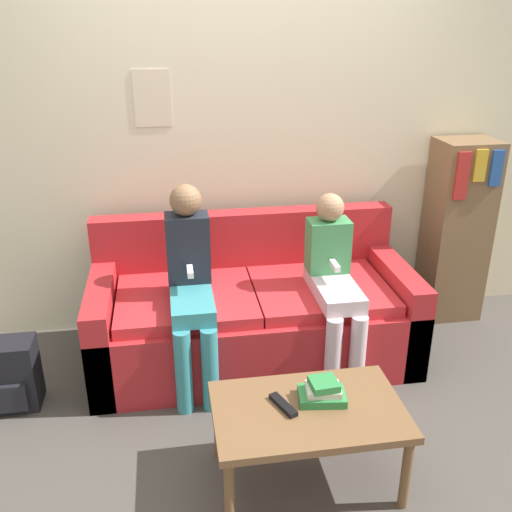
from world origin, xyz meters
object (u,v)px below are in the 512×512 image
couch (252,314)px  person_right (334,278)px  person_left (190,280)px  tv_remote (283,405)px  bookshelf (456,231)px  coffee_table (308,417)px  backpack (8,375)px

couch → person_right: size_ratio=1.82×
couch → person_left: 0.55m
person_left → tv_remote: bearing=-68.2°
couch → person_right: bearing=-25.9°
bookshelf → coffee_table: bearing=-134.5°
person_right → tv_remote: bearing=-118.9°
couch → coffee_table: size_ratio=2.28×
person_left → bookshelf: bearing=15.7°
couch → tv_remote: bearing=-91.6°
person_right → bookshelf: bearing=27.4°
coffee_table → tv_remote: tv_remote is taller
couch → person_right: (0.44, -0.21, 0.30)m
person_left → backpack: 1.10m
tv_remote → bookshelf: bookshelf is taller
couch → backpack: (-1.37, -0.30, -0.09)m
person_left → tv_remote: person_left is taller
coffee_table → person_left: size_ratio=0.73×
person_right → tv_remote: 0.98m
backpack → bookshelf: bearing=12.3°
tv_remote → backpack: 1.56m
coffee_table → person_right: 0.97m
person_right → coffee_table: bearing=-112.4°
coffee_table → bookshelf: 1.98m
couch → person_right: 0.57m
backpack → person_right: bearing=2.8°
tv_remote → bookshelf: (1.48, 1.37, 0.21)m
bookshelf → backpack: (-2.82, -0.62, -0.43)m
couch → tv_remote: size_ratio=11.03×
backpack → tv_remote: bearing=-29.4°
couch → bookshelf: bearing=12.2°
person_left → person_right: (0.81, -0.01, -0.05)m
bookshelf → person_left: bearing=-164.3°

